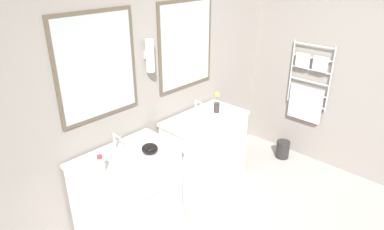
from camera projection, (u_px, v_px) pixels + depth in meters
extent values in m
cube|color=gray|center=(159.00, 83.00, 3.60)|extent=(5.20, 0.06, 2.60)
cube|color=brown|center=(97.00, 67.00, 2.96)|extent=(0.80, 0.02, 0.96)
cube|color=#B2BCBA|center=(98.00, 67.00, 2.95)|extent=(0.73, 0.01, 0.89)
cube|color=brown|center=(186.00, 45.00, 3.69)|extent=(0.80, 0.02, 0.96)
cube|color=#B2BCBA|center=(187.00, 45.00, 3.68)|extent=(0.73, 0.01, 0.89)
cylinder|color=white|center=(150.00, 56.00, 3.29)|extent=(0.08, 0.08, 0.32)
cube|color=silver|center=(147.00, 55.00, 3.32)|extent=(0.05, 0.02, 0.08)
cube|color=gray|center=(324.00, 65.00, 4.20)|extent=(0.06, 3.61, 2.60)
cylinder|color=silver|center=(330.00, 80.00, 4.14)|extent=(0.02, 0.02, 0.82)
cylinder|color=silver|center=(291.00, 71.00, 4.46)|extent=(0.02, 0.02, 0.82)
cylinder|color=silver|center=(315.00, 46.00, 4.14)|extent=(0.02, 0.52, 0.02)
cylinder|color=silver|center=(313.00, 58.00, 4.20)|extent=(0.02, 0.52, 0.02)
cylinder|color=silver|center=(311.00, 70.00, 4.27)|extent=(0.02, 0.52, 0.02)
cylinder|color=silver|center=(309.00, 81.00, 4.33)|extent=(0.02, 0.52, 0.02)
cylinder|color=silver|center=(307.00, 93.00, 4.40)|extent=(0.02, 0.52, 0.02)
cylinder|color=silver|center=(306.00, 104.00, 4.46)|extent=(0.02, 0.52, 0.02)
cube|color=white|center=(305.00, 104.00, 4.45)|extent=(0.04, 0.44, 0.45)
cube|color=white|center=(320.00, 64.00, 4.14)|extent=(0.04, 0.18, 0.18)
cube|color=white|center=(303.00, 60.00, 4.28)|extent=(0.04, 0.18, 0.18)
cube|color=white|center=(129.00, 196.00, 3.29)|extent=(0.94, 0.52, 0.84)
ellipsoid|color=white|center=(146.00, 208.00, 3.13)|extent=(0.86, 0.11, 0.70)
cube|color=silver|center=(125.00, 157.00, 3.11)|extent=(0.96, 0.55, 0.04)
ellipsoid|color=white|center=(127.00, 161.00, 3.10)|extent=(0.43, 0.37, 0.10)
cylinder|color=silver|center=(150.00, 196.00, 3.02)|extent=(0.26, 0.01, 0.01)
cylinder|color=silver|center=(152.00, 220.00, 3.13)|extent=(0.26, 0.01, 0.01)
cube|color=white|center=(204.00, 152.00, 4.02)|extent=(0.94, 0.52, 0.84)
ellipsoid|color=white|center=(222.00, 160.00, 3.86)|extent=(0.86, 0.11, 0.70)
cube|color=silver|center=(205.00, 119.00, 3.84)|extent=(0.96, 0.55, 0.04)
ellipsoid|color=white|center=(207.00, 122.00, 3.84)|extent=(0.43, 0.37, 0.10)
cylinder|color=silver|center=(227.00, 150.00, 3.75)|extent=(0.26, 0.01, 0.01)
cylinder|color=silver|center=(226.00, 170.00, 3.86)|extent=(0.26, 0.01, 0.01)
cylinder|color=silver|center=(115.00, 141.00, 3.15)|extent=(0.02, 0.02, 0.17)
cylinder|color=silver|center=(117.00, 136.00, 3.09)|extent=(0.02, 0.09, 0.02)
cylinder|color=silver|center=(109.00, 150.00, 3.13)|extent=(0.03, 0.03, 0.04)
cylinder|color=silver|center=(121.00, 145.00, 3.23)|extent=(0.03, 0.03, 0.04)
cylinder|color=silver|center=(196.00, 107.00, 3.88)|extent=(0.02, 0.02, 0.17)
cylinder|color=silver|center=(199.00, 102.00, 3.82)|extent=(0.02, 0.09, 0.02)
cylinder|color=silver|center=(191.00, 114.00, 3.87)|extent=(0.03, 0.03, 0.04)
cylinder|color=silver|center=(200.00, 110.00, 3.96)|extent=(0.03, 0.03, 0.04)
cylinder|color=silver|center=(101.00, 166.00, 2.81)|extent=(0.07, 0.07, 0.14)
cylinder|color=red|center=(100.00, 157.00, 2.78)|extent=(0.05, 0.05, 0.02)
ellipsoid|color=black|center=(150.00, 149.00, 3.11)|extent=(0.15, 0.15, 0.09)
cylinder|color=#332D2D|center=(217.00, 108.00, 3.93)|extent=(0.06, 0.06, 0.12)
cylinder|color=#477238|center=(217.00, 99.00, 3.88)|extent=(0.01, 0.01, 0.10)
sphere|color=#E5BF47|center=(217.00, 94.00, 3.86)|extent=(0.06, 0.06, 0.06)
cube|color=white|center=(204.00, 126.00, 3.61)|extent=(0.12, 0.08, 0.02)
ellipsoid|color=#F2E5CC|center=(204.00, 124.00, 3.60)|extent=(0.07, 0.05, 0.02)
cylinder|color=#282626|center=(283.00, 149.00, 4.67)|extent=(0.18, 0.18, 0.24)
torus|color=#282626|center=(284.00, 142.00, 4.62)|extent=(0.18, 0.18, 0.01)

